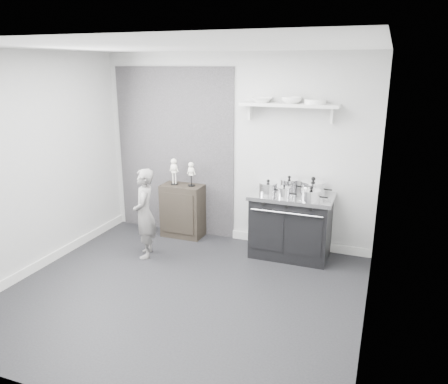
{
  "coord_description": "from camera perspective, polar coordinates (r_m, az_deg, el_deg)",
  "views": [
    {
      "loc": [
        2.05,
        -4.02,
        2.53
      ],
      "look_at": [
        0.17,
        0.95,
        0.97
      ],
      "focal_mm": 35.0,
      "sensor_mm": 36.0,
      "label": 1
    }
  ],
  "objects": [
    {
      "name": "bowl_large",
      "position": [
        5.93,
        5.0,
        11.89
      ],
      "size": [
        0.28,
        0.28,
        0.07
      ],
      "primitive_type": "imported",
      "color": "white",
      "rests_on": "wall_shelf"
    },
    {
      "name": "side_cabinet",
      "position": [
        6.64,
        -5.38,
        -2.42
      ],
      "size": [
        0.62,
        0.36,
        0.8
      ],
      "primitive_type": "cube",
      "color": "black",
      "rests_on": "ground"
    },
    {
      "name": "pot_front_center",
      "position": [
        5.68,
        7.85,
        -0.04
      ],
      "size": [
        0.25,
        0.16,
        0.17
      ],
      "color": "silver",
      "rests_on": "stove"
    },
    {
      "name": "skeleton_full",
      "position": [
        6.52,
        -6.55,
        2.94
      ],
      "size": [
        0.13,
        0.08,
        0.45
      ],
      "primitive_type": null,
      "color": "white",
      "rests_on": "side_cabinet"
    },
    {
      "name": "pot_back_right",
      "position": [
        5.88,
        11.53,
        0.57
      ],
      "size": [
        0.42,
        0.33,
        0.24
      ],
      "color": "silver",
      "rests_on": "stove"
    },
    {
      "name": "stove",
      "position": [
        5.99,
        8.73,
        -4.28
      ],
      "size": [
        1.09,
        0.68,
        0.87
      ],
      "color": "black",
      "rests_on": "ground"
    },
    {
      "name": "plate_stack",
      "position": [
        5.78,
        11.83,
        11.46
      ],
      "size": [
        0.28,
        0.28,
        0.06
      ],
      "primitive_type": "cylinder",
      "color": "white",
      "rests_on": "wall_shelf"
    },
    {
      "name": "child",
      "position": [
        5.94,
        -10.33,
        -2.78
      ],
      "size": [
        0.45,
        0.53,
        1.22
      ],
      "primitive_type": "imported",
      "rotation": [
        0.0,
        0.0,
        -1.14
      ],
      "color": "slate",
      "rests_on": "ground"
    },
    {
      "name": "pot_front_left",
      "position": [
        5.78,
        5.77,
        0.47
      ],
      "size": [
        0.33,
        0.24,
        0.21
      ],
      "color": "silver",
      "rests_on": "stove"
    },
    {
      "name": "room_shell",
      "position": [
        4.77,
        -6.32,
        5.49
      ],
      "size": [
        4.02,
        3.62,
        2.71
      ],
      "color": "#AFAFAD",
      "rests_on": "ground"
    },
    {
      "name": "ground",
      "position": [
        5.17,
        -5.61,
        -13.0
      ],
      "size": [
        4.0,
        4.0,
        0.0
      ],
      "primitive_type": "plane",
      "color": "black",
      "rests_on": "ground"
    },
    {
      "name": "pot_back_left",
      "position": [
        5.98,
        8.49,
        0.93
      ],
      "size": [
        0.34,
        0.26,
        0.22
      ],
      "color": "silver",
      "rests_on": "stove"
    },
    {
      "name": "bowl_small",
      "position": [
        5.84,
        8.82,
        11.76
      ],
      "size": [
        0.26,
        0.26,
        0.08
      ],
      "primitive_type": "imported",
      "color": "white",
      "rests_on": "wall_shelf"
    },
    {
      "name": "wall_shelf",
      "position": [
        5.86,
        8.49,
        11.08
      ],
      "size": [
        1.3,
        0.26,
        0.24
      ],
      "color": "silver",
      "rests_on": "room_shell"
    },
    {
      "name": "skeleton_torso",
      "position": [
        6.41,
        -4.31,
        2.58
      ],
      "size": [
        0.12,
        0.07,
        0.41
      ],
      "primitive_type": null,
      "color": "white",
      "rests_on": "side_cabinet"
    },
    {
      "name": "pot_front_right",
      "position": [
        5.59,
        11.28,
        -0.43
      ],
      "size": [
        0.34,
        0.25,
        0.19
      ],
      "color": "silver",
      "rests_on": "stove"
    }
  ]
}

